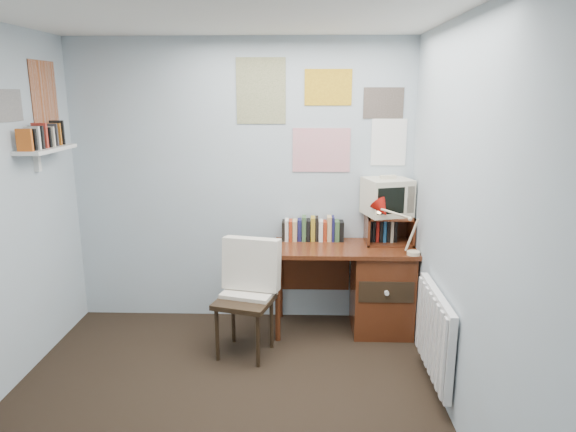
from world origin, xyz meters
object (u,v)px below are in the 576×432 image
tv_riser (389,229)px  wall_shelf (46,149)px  radiator (435,333)px  desk_lamp (415,232)px  crt_tv (387,195)px  desk (375,286)px  desk_chair (244,302)px

tv_riser → wall_shelf: bearing=-169.7°
tv_riser → radiator: size_ratio=0.50×
radiator → wall_shelf: bearing=169.1°
desk_lamp → crt_tv: bearing=103.1°
radiator → crt_tv: bearing=100.5°
desk_lamp → radiator: (0.02, -0.71, -0.53)m
radiator → desk: bearing=107.2°
desk → tv_riser: size_ratio=3.00×
desk_chair → radiator: size_ratio=1.11×
desk → crt_tv: (0.09, 0.13, 0.78)m
desk_chair → desk_lamp: (1.35, 0.25, 0.51)m
desk_chair → wall_shelf: wall_shelf is taller
desk_chair → tv_riser: bearing=41.5°
desk_lamp → wall_shelf: 2.92m
desk_chair → desk_lamp: desk_lamp is taller
desk_chair → crt_tv: (1.17, 0.60, 0.74)m
desk → desk_lamp: desk_lamp is taller
desk_lamp → tv_riser: 0.37m
crt_tv → radiator: crt_tv is taller
wall_shelf → tv_riser: bearing=10.3°
tv_riser → wall_shelf: size_ratio=0.65×
crt_tv → radiator: (0.20, -1.06, -0.76)m
desk → desk_chair: size_ratio=1.35×
desk → desk_lamp: 0.65m
radiator → desk_lamp: bearing=91.6°
desk_chair → radiator: bearing=-2.9°
crt_tv → wall_shelf: 2.75m
desk_lamp → wall_shelf: (-2.84, -0.16, 0.67)m
desk_lamp → tv_riser: (-0.15, 0.33, -0.07)m
tv_riser → desk_chair: bearing=-154.0°
desk → desk_chair: (-1.08, -0.47, 0.04)m
tv_riser → radiator: (0.17, -1.04, -0.47)m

